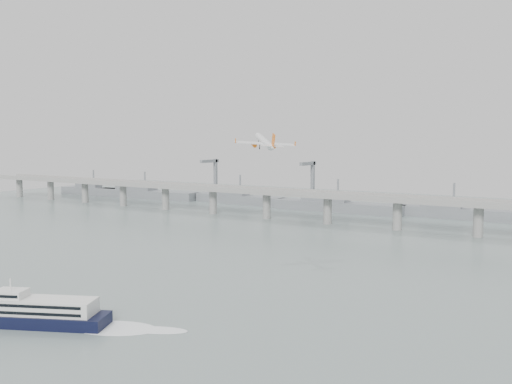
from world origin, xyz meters
The scene contains 5 objects.
ground centered at (0.00, 0.00, 0.00)m, with size 900.00×900.00×0.00m, color slate.
bridge centered at (-1.15, 200.00, 17.65)m, with size 800.00×22.00×23.90m.
distant_fleet centered at (-155.36, 265.08, 6.22)m, with size 453.00×60.90×40.00m.
ferry centered at (-23.37, -42.90, 4.05)m, with size 74.34×38.98×14.94m.
airliner centered at (-26.90, 107.76, 58.05)m, with size 30.45×29.90×11.35m.
Camera 1 is at (126.08, -149.33, 59.05)m, focal length 38.00 mm.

